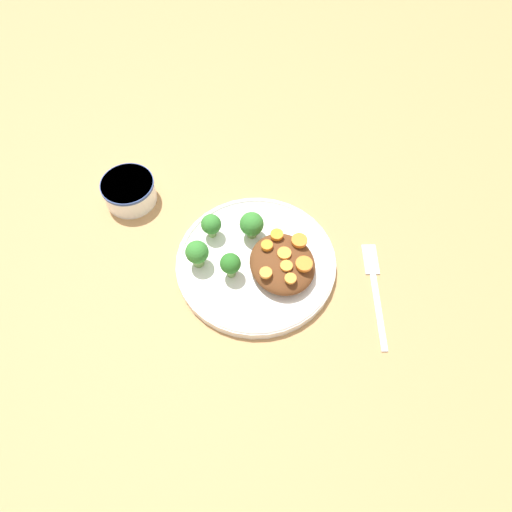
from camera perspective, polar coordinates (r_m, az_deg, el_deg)
name	(u,v)px	position (r m, az deg, el deg)	size (l,w,h in m)	color
ground_plane	(256,266)	(0.85, 0.00, -1.13)	(4.00, 4.00, 0.00)	tan
plate	(256,262)	(0.84, 0.00, -0.74)	(0.27, 0.27, 0.02)	white
dip_bowl	(129,190)	(0.93, -14.31, 7.30)	(0.10, 0.10, 0.05)	white
stew_mound	(282,264)	(0.81, 3.02, -0.88)	(0.12, 0.11, 0.03)	#5B3319
broccoli_floret_0	(211,225)	(0.84, -5.14, 3.57)	(0.03, 0.03, 0.05)	#7FA85B
broccoli_floret_1	(197,253)	(0.81, -6.74, 0.34)	(0.04, 0.04, 0.05)	#759E51
broccoli_floret_2	(252,225)	(0.83, -0.50, 3.62)	(0.04, 0.04, 0.05)	#759E51
broccoli_floret_3	(230,264)	(0.79, -2.94, -0.95)	(0.03, 0.03, 0.05)	#759E51
carrot_slice_0	(304,264)	(0.79, 5.51, -0.92)	(0.03, 0.03, 0.01)	orange
carrot_slice_1	(267,246)	(0.80, 1.27, 1.16)	(0.02, 0.02, 0.01)	orange
carrot_slice_2	(264,273)	(0.78, 0.97, -1.97)	(0.02, 0.02, 0.01)	orange
carrot_slice_3	(291,278)	(0.77, 3.97, -2.58)	(0.02, 0.02, 0.00)	orange
carrot_slice_4	(299,241)	(0.81, 4.98, 1.77)	(0.03, 0.03, 0.01)	orange
carrot_slice_5	(284,253)	(0.80, 3.25, 0.32)	(0.02, 0.02, 0.00)	orange
carrot_slice_6	(286,266)	(0.79, 3.50, -1.13)	(0.02, 0.02, 0.00)	orange
carrot_slice_7	(277,235)	(0.82, 2.39, 2.45)	(0.02, 0.02, 0.01)	orange
fork	(374,284)	(0.85, 13.39, -3.10)	(0.19, 0.08, 0.01)	silver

